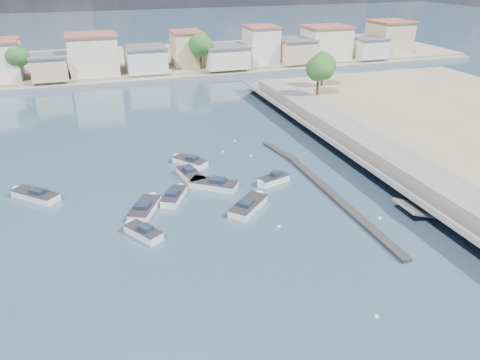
{
  "coord_description": "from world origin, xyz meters",
  "views": [
    {
      "loc": [
        -17.29,
        -30.2,
        23.61
      ],
      "look_at": [
        -2.34,
        14.78,
        1.4
      ],
      "focal_mm": 35.0,
      "sensor_mm": 36.0,
      "label": 1
    }
  ],
  "objects_px": {
    "motorboat_a": "(142,232)",
    "motorboat_f": "(189,161)",
    "sailboat": "(34,195)",
    "motorboat_e": "(146,207)",
    "motorboat_h": "(250,205)",
    "motorboat_g": "(192,177)",
    "motorboat_b": "(175,196)",
    "motorboat_d": "(272,180)",
    "motorboat_c": "(211,185)"
  },
  "relations": [
    {
      "from": "motorboat_a",
      "to": "motorboat_f",
      "type": "relative_size",
      "value": 0.88
    },
    {
      "from": "motorboat_a",
      "to": "sailboat",
      "type": "distance_m",
      "value": 15.41
    },
    {
      "from": "motorboat_e",
      "to": "motorboat_h",
      "type": "bearing_deg",
      "value": -15.66
    },
    {
      "from": "motorboat_h",
      "to": "motorboat_g",
      "type": "bearing_deg",
      "value": 114.82
    },
    {
      "from": "motorboat_b",
      "to": "motorboat_g",
      "type": "xyz_separation_m",
      "value": [
        2.89,
        4.3,
        0.0
      ]
    },
    {
      "from": "motorboat_e",
      "to": "motorboat_a",
      "type": "bearing_deg",
      "value": -102.05
    },
    {
      "from": "motorboat_b",
      "to": "motorboat_d",
      "type": "xyz_separation_m",
      "value": [
        11.59,
        0.34,
        -0.0
      ]
    },
    {
      "from": "motorboat_c",
      "to": "motorboat_g",
      "type": "distance_m",
      "value": 3.28
    },
    {
      "from": "motorboat_c",
      "to": "motorboat_f",
      "type": "relative_size",
      "value": 1.17
    },
    {
      "from": "motorboat_d",
      "to": "sailboat",
      "type": "height_order",
      "value": "sailboat"
    },
    {
      "from": "motorboat_e",
      "to": "sailboat",
      "type": "distance_m",
      "value": 13.12
    },
    {
      "from": "sailboat",
      "to": "motorboat_f",
      "type": "bearing_deg",
      "value": 12.28
    },
    {
      "from": "motorboat_g",
      "to": "motorboat_h",
      "type": "relative_size",
      "value": 1.08
    },
    {
      "from": "motorboat_d",
      "to": "motorboat_h",
      "type": "bearing_deg",
      "value": -132.45
    },
    {
      "from": "motorboat_f",
      "to": "sailboat",
      "type": "bearing_deg",
      "value": -167.72
    },
    {
      "from": "motorboat_b",
      "to": "sailboat",
      "type": "relative_size",
      "value": 0.51
    },
    {
      "from": "motorboat_c",
      "to": "motorboat_d",
      "type": "relative_size",
      "value": 1.31
    },
    {
      "from": "motorboat_a",
      "to": "motorboat_b",
      "type": "height_order",
      "value": "same"
    },
    {
      "from": "motorboat_b",
      "to": "motorboat_e",
      "type": "relative_size",
      "value": 0.85
    },
    {
      "from": "motorboat_b",
      "to": "sailboat",
      "type": "xyz_separation_m",
      "value": [
        -14.66,
        5.02,
        0.04
      ]
    },
    {
      "from": "motorboat_d",
      "to": "motorboat_f",
      "type": "xyz_separation_m",
      "value": [
        -8.05,
        8.64,
        0.0
      ]
    },
    {
      "from": "motorboat_b",
      "to": "motorboat_c",
      "type": "distance_m",
      "value": 4.76
    },
    {
      "from": "motorboat_g",
      "to": "sailboat",
      "type": "xyz_separation_m",
      "value": [
        -17.55,
        0.72,
        0.04
      ]
    },
    {
      "from": "motorboat_a",
      "to": "motorboat_g",
      "type": "relative_size",
      "value": 0.75
    },
    {
      "from": "sailboat",
      "to": "motorboat_e",
      "type": "bearing_deg",
      "value": -30.92
    },
    {
      "from": "motorboat_f",
      "to": "motorboat_a",
      "type": "bearing_deg",
      "value": -117.24
    },
    {
      "from": "motorboat_h",
      "to": "motorboat_e",
      "type": "bearing_deg",
      "value": 164.34
    },
    {
      "from": "motorboat_b",
      "to": "motorboat_f",
      "type": "xyz_separation_m",
      "value": [
        3.55,
        8.98,
        0.0
      ]
    },
    {
      "from": "motorboat_a",
      "to": "motorboat_g",
      "type": "height_order",
      "value": "same"
    },
    {
      "from": "motorboat_e",
      "to": "motorboat_b",
      "type": "bearing_deg",
      "value": 26.83
    },
    {
      "from": "motorboat_c",
      "to": "motorboat_b",
      "type": "bearing_deg",
      "value": -162.1
    },
    {
      "from": "motorboat_h",
      "to": "sailboat",
      "type": "height_order",
      "value": "sailboat"
    },
    {
      "from": "motorboat_a",
      "to": "sailboat",
      "type": "height_order",
      "value": "sailboat"
    },
    {
      "from": "motorboat_d",
      "to": "motorboat_f",
      "type": "relative_size",
      "value": 0.89
    },
    {
      "from": "motorboat_c",
      "to": "motorboat_e",
      "type": "relative_size",
      "value": 1.03
    },
    {
      "from": "motorboat_g",
      "to": "sailboat",
      "type": "relative_size",
      "value": 0.63
    },
    {
      "from": "motorboat_a",
      "to": "motorboat_g",
      "type": "bearing_deg",
      "value": 55.9
    },
    {
      "from": "motorboat_h",
      "to": "sailboat",
      "type": "xyz_separation_m",
      "value": [
        -21.69,
        9.66,
        0.04
      ]
    },
    {
      "from": "motorboat_c",
      "to": "motorboat_d",
      "type": "xyz_separation_m",
      "value": [
        7.07,
        -1.12,
        -0.0
      ]
    },
    {
      "from": "motorboat_e",
      "to": "motorboat_f",
      "type": "bearing_deg",
      "value": 56.99
    },
    {
      "from": "motorboat_g",
      "to": "motorboat_h",
      "type": "xyz_separation_m",
      "value": [
        4.14,
        -8.95,
        -0.0
      ]
    },
    {
      "from": "motorboat_g",
      "to": "motorboat_a",
      "type": "bearing_deg",
      "value": -124.1
    },
    {
      "from": "motorboat_d",
      "to": "motorboat_a",
      "type": "bearing_deg",
      "value": -156.85
    },
    {
      "from": "motorboat_c",
      "to": "sailboat",
      "type": "relative_size",
      "value": 0.62
    },
    {
      "from": "motorboat_a",
      "to": "motorboat_d",
      "type": "relative_size",
      "value": 0.99
    },
    {
      "from": "sailboat",
      "to": "motorboat_c",
      "type": "bearing_deg",
      "value": -10.5
    },
    {
      "from": "motorboat_c",
      "to": "motorboat_h",
      "type": "relative_size",
      "value": 1.07
    },
    {
      "from": "motorboat_e",
      "to": "motorboat_h",
      "type": "distance_m",
      "value": 10.84
    },
    {
      "from": "motorboat_b",
      "to": "motorboat_e",
      "type": "distance_m",
      "value": 3.82
    },
    {
      "from": "motorboat_f",
      "to": "motorboat_g",
      "type": "distance_m",
      "value": 4.72
    }
  ]
}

